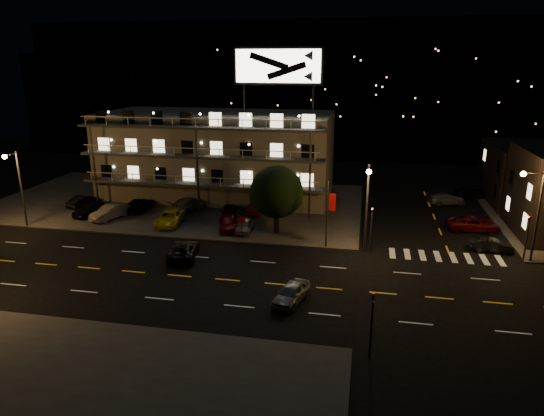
% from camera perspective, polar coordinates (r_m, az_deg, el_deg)
% --- Properties ---
extents(ground, '(140.00, 140.00, 0.00)m').
position_cam_1_polar(ground, '(38.28, -2.34, -8.69)').
color(ground, black).
rests_on(ground, ground).
extents(curb_nw, '(44.00, 24.00, 0.15)m').
position_cam_1_polar(curb_nw, '(60.24, -10.97, 0.73)').
color(curb_nw, '#3A3A37').
rests_on(curb_nw, ground).
extents(motel, '(28.00, 13.80, 18.10)m').
position_cam_1_polar(motel, '(61.25, -6.36, 6.28)').
color(motel, gray).
rests_on(motel, ground).
extents(hill_backdrop, '(120.00, 25.00, 24.00)m').
position_cam_1_polar(hill_backdrop, '(103.42, 3.30, 14.12)').
color(hill_backdrop, black).
rests_on(hill_backdrop, ground).
extents(streetlight_nw, '(0.44, 1.92, 8.00)m').
position_cam_1_polar(streetlight_nw, '(54.95, -27.74, 2.79)').
color(streetlight_nw, '#2D2D30').
rests_on(streetlight_nw, ground).
extents(streetlight_nc, '(0.44, 1.92, 8.00)m').
position_cam_1_polar(streetlight_nc, '(43.08, 11.13, 1.00)').
color(streetlight_nc, '#2D2D30').
rests_on(streetlight_nc, ground).
extents(streetlight_ne, '(1.92, 0.44, 8.00)m').
position_cam_1_polar(streetlight_ne, '(45.64, 28.49, 0.12)').
color(streetlight_ne, '#2D2D30').
rests_on(streetlight_ne, ground).
extents(signal_nw, '(0.20, 0.27, 4.60)m').
position_cam_1_polar(signal_nw, '(44.32, 11.61, -1.82)').
color(signal_nw, '#2D2D30').
rests_on(signal_nw, ground).
extents(signal_sw, '(0.20, 0.27, 4.60)m').
position_cam_1_polar(signal_sw, '(28.70, 11.66, -12.59)').
color(signal_sw, '#2D2D30').
rests_on(signal_sw, ground).
extents(signal_ne, '(0.27, 0.20, 4.60)m').
position_cam_1_polar(signal_ne, '(46.44, 27.85, -2.62)').
color(signal_ne, '#2D2D30').
rests_on(signal_ne, ground).
extents(banner_north, '(0.83, 0.16, 6.40)m').
position_cam_1_polar(banner_north, '(44.06, 6.58, -0.51)').
color(banner_north, '#2D2D30').
rests_on(banner_north, ground).
extents(stop_sign, '(0.91, 0.11, 2.61)m').
position_cam_1_polar(stop_sign, '(46.02, -3.55, -1.91)').
color(stop_sign, '#2D2D30').
rests_on(stop_sign, ground).
extents(tree, '(5.37, 5.17, 6.76)m').
position_cam_1_polar(tree, '(47.17, 0.47, 1.71)').
color(tree, black).
rests_on(tree, curb_nw).
extents(lot_car_0, '(3.29, 4.82, 1.52)m').
position_cam_1_polar(lot_car_0, '(57.09, -20.44, -0.07)').
color(lot_car_0, black).
rests_on(lot_car_0, curb_nw).
extents(lot_car_1, '(3.14, 4.81, 1.50)m').
position_cam_1_polar(lot_car_1, '(55.18, -18.53, -0.46)').
color(lot_car_1, gray).
rests_on(lot_car_1, curb_nw).
extents(lot_car_2, '(2.91, 5.29, 1.40)m').
position_cam_1_polar(lot_car_2, '(51.69, -11.90, -1.13)').
color(lot_car_2, yellow).
rests_on(lot_car_2, curb_nw).
extents(lot_car_3, '(3.07, 4.87, 1.32)m').
position_cam_1_polar(lot_car_3, '(49.36, -5.18, -1.74)').
color(lot_car_3, '#5F0D13').
rests_on(lot_car_3, curb_nw).
extents(lot_car_4, '(1.70, 3.78, 1.26)m').
position_cam_1_polar(lot_car_4, '(48.45, -3.26, -2.09)').
color(lot_car_4, gray).
rests_on(lot_car_4, curb_nw).
extents(lot_car_5, '(2.25, 4.17, 1.30)m').
position_cam_1_polar(lot_car_5, '(60.92, -21.33, 0.76)').
color(lot_car_5, black).
rests_on(lot_car_5, curb_nw).
extents(lot_car_6, '(2.36, 4.78, 1.30)m').
position_cam_1_polar(lot_car_6, '(57.53, -15.44, 0.41)').
color(lot_car_6, black).
rests_on(lot_car_6, curb_nw).
extents(lot_car_7, '(3.93, 5.72, 1.54)m').
position_cam_1_polar(lot_car_7, '(56.04, -9.68, 0.48)').
color(lot_car_7, gray).
rests_on(lot_car_7, curb_nw).
extents(lot_car_8, '(2.29, 3.83, 1.22)m').
position_cam_1_polar(lot_car_8, '(54.10, -5.06, -0.11)').
color(lot_car_8, black).
rests_on(lot_car_8, curb_nw).
extents(lot_car_9, '(1.67, 3.91, 1.25)m').
position_cam_1_polar(lot_car_9, '(53.94, -1.87, -0.08)').
color(lot_car_9, '#5F0D13').
rests_on(lot_car_9, curb_nw).
extents(side_car_0, '(3.78, 1.49, 1.22)m').
position_cam_1_polar(side_car_0, '(48.09, 24.43, -4.01)').
color(side_car_0, black).
rests_on(side_car_0, ground).
extents(side_car_1, '(5.33, 2.77, 1.44)m').
position_cam_1_polar(side_car_1, '(53.26, 22.59, -1.71)').
color(side_car_1, '#5F0D13').
rests_on(side_car_1, ground).
extents(side_car_2, '(4.78, 2.94, 1.29)m').
position_cam_1_polar(side_car_2, '(61.95, 19.84, 1.02)').
color(side_car_2, gray).
rests_on(side_car_2, ground).
extents(side_car_3, '(4.71, 2.35, 1.54)m').
position_cam_1_polar(side_car_3, '(65.82, 22.59, 1.73)').
color(side_car_3, black).
rests_on(side_car_3, ground).
extents(road_car_east, '(2.65, 4.32, 1.37)m').
position_cam_1_polar(road_car_east, '(35.06, 2.28, -9.97)').
color(road_car_east, gray).
rests_on(road_car_east, ground).
extents(road_car_west, '(3.27, 5.35, 1.38)m').
position_cam_1_polar(road_car_west, '(43.21, -10.38, -4.89)').
color(road_car_west, black).
rests_on(road_car_west, ground).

